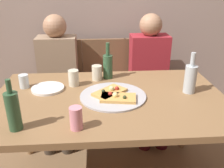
# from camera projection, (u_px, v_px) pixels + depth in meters

# --- Properties ---
(dining_table) EXTENTS (1.52, 0.95, 0.74)m
(dining_table) POSITION_uv_depth(u_px,v_px,m) (110.00, 107.00, 1.63)
(dining_table) COLOR olive
(dining_table) RESTS_ON ground_plane
(pizza_tray) EXTENTS (0.43, 0.43, 0.01)m
(pizza_tray) POSITION_uv_depth(u_px,v_px,m) (113.00, 96.00, 1.59)
(pizza_tray) COLOR #ADADB2
(pizza_tray) RESTS_ON dining_table
(pizza_slice_last) EXTENTS (0.24, 0.16, 0.05)m
(pizza_slice_last) POSITION_uv_depth(u_px,v_px,m) (118.00, 97.00, 1.54)
(pizza_slice_last) COLOR tan
(pizza_slice_last) RESTS_ON pizza_tray
(pizza_slice_extra) EXTENTS (0.25, 0.25, 0.05)m
(pizza_slice_extra) POSITION_uv_depth(u_px,v_px,m) (110.00, 92.00, 1.61)
(pizza_slice_extra) COLOR tan
(pizza_slice_extra) RESTS_ON pizza_tray
(wine_bottle) EXTENTS (0.08, 0.08, 0.28)m
(wine_bottle) POSITION_uv_depth(u_px,v_px,m) (190.00, 78.00, 1.62)
(wine_bottle) COLOR #B2BCC1
(wine_bottle) RESTS_ON dining_table
(beer_bottle) EXTENTS (0.07, 0.07, 0.28)m
(beer_bottle) POSITION_uv_depth(u_px,v_px,m) (108.00, 66.00, 1.87)
(beer_bottle) COLOR #2D5133
(beer_bottle) RESTS_ON dining_table
(water_bottle) EXTENTS (0.07, 0.07, 0.27)m
(water_bottle) POSITION_uv_depth(u_px,v_px,m) (13.00, 110.00, 1.21)
(water_bottle) COLOR #2D5133
(water_bottle) RESTS_ON dining_table
(tumbler_near) EXTENTS (0.08, 0.08, 0.11)m
(tumbler_near) POSITION_uv_depth(u_px,v_px,m) (97.00, 73.00, 1.85)
(tumbler_near) COLOR beige
(tumbler_near) RESTS_ON dining_table
(tumbler_far) EXTENTS (0.08, 0.08, 0.12)m
(tumbler_far) POSITION_uv_depth(u_px,v_px,m) (74.00, 78.00, 1.75)
(tumbler_far) COLOR beige
(tumbler_far) RESTS_ON dining_table
(wine_glass) EXTENTS (0.07, 0.07, 0.10)m
(wine_glass) POSITION_uv_depth(u_px,v_px,m) (24.00, 81.00, 1.72)
(wine_glass) COLOR silver
(wine_glass) RESTS_ON dining_table
(soda_can) EXTENTS (0.07, 0.07, 0.12)m
(soda_can) POSITION_uv_depth(u_px,v_px,m) (76.00, 118.00, 1.24)
(soda_can) COLOR pink
(soda_can) RESTS_ON dining_table
(plate_stack) EXTENTS (0.22, 0.22, 0.02)m
(plate_stack) POSITION_uv_depth(u_px,v_px,m) (48.00, 88.00, 1.70)
(plate_stack) COLOR white
(plate_stack) RESTS_ON dining_table
(chair_left) EXTENTS (0.44, 0.44, 0.90)m
(chair_left) POSITION_uv_depth(u_px,v_px,m) (61.00, 80.00, 2.46)
(chair_left) COLOR brown
(chair_left) RESTS_ON ground_plane
(chair_middle) EXTENTS (0.44, 0.44, 0.90)m
(chair_middle) POSITION_uv_depth(u_px,v_px,m) (105.00, 79.00, 2.49)
(chair_middle) COLOR brown
(chair_middle) RESTS_ON ground_plane
(chair_right) EXTENTS (0.44, 0.44, 0.90)m
(chair_right) POSITION_uv_depth(u_px,v_px,m) (146.00, 78.00, 2.52)
(chair_right) COLOR brown
(chair_right) RESTS_ON ground_plane
(guest_in_sweater) EXTENTS (0.36, 0.56, 1.17)m
(guest_in_sweater) POSITION_uv_depth(u_px,v_px,m) (58.00, 74.00, 2.27)
(guest_in_sweater) COLOR #937A60
(guest_in_sweater) RESTS_ON ground_plane
(guest_in_beanie) EXTENTS (0.36, 0.56, 1.17)m
(guest_in_beanie) POSITION_uv_depth(u_px,v_px,m) (150.00, 72.00, 2.33)
(guest_in_beanie) COLOR maroon
(guest_in_beanie) RESTS_ON ground_plane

